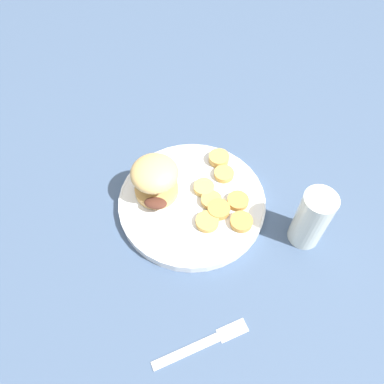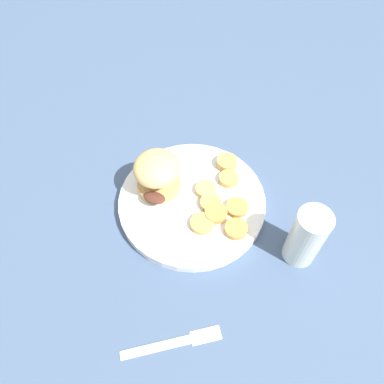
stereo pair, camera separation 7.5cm
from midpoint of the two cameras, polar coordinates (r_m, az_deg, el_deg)
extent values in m
plane|color=#3D5170|center=(0.79, 2.71, -2.17)|extent=(4.00, 4.00, 0.00)
cylinder|color=white|center=(0.78, 2.74, -1.75)|extent=(0.30, 0.30, 0.02)
torus|color=white|center=(0.77, 2.77, -1.38)|extent=(0.30, 0.30, 0.01)
cylinder|color=tan|center=(0.78, -2.32, 0.96)|extent=(0.09, 0.09, 0.02)
ellipsoid|color=brown|center=(0.77, -2.35, 1.82)|extent=(0.05, 0.05, 0.02)
ellipsoid|color=#4C281E|center=(0.77, -3.08, 2.02)|extent=(0.03, 0.03, 0.02)
ellipsoid|color=brown|center=(0.76, -2.25, 1.64)|extent=(0.04, 0.03, 0.02)
ellipsoid|color=#4C281E|center=(0.74, -2.92, -1.08)|extent=(0.05, 0.05, 0.01)
ellipsoid|color=#DBB26B|center=(0.74, -2.47, 3.46)|extent=(0.10, 0.10, 0.05)
cylinder|color=tan|center=(0.76, 5.66, -1.89)|extent=(0.04, 0.04, 0.01)
cylinder|color=#BC8942|center=(0.75, 6.54, -3.44)|extent=(0.05, 0.05, 0.01)
cylinder|color=#BC8942|center=(0.74, 9.64, -5.79)|extent=(0.04, 0.04, 0.01)
cylinder|color=#BC8942|center=(0.76, 9.68, -2.56)|extent=(0.04, 0.04, 0.01)
cylinder|color=tan|center=(0.78, 4.88, 0.22)|extent=(0.04, 0.04, 0.01)
cylinder|color=tan|center=(0.73, 4.46, -5.03)|extent=(0.05, 0.05, 0.01)
cylinder|color=tan|center=(0.80, 8.31, 1.83)|extent=(0.04, 0.04, 0.01)
cylinder|color=tan|center=(0.82, 7.95, 4.31)|extent=(0.04, 0.04, 0.02)
cube|color=silver|center=(0.68, -2.12, -22.86)|extent=(0.12, 0.06, 0.00)
cube|color=silver|center=(0.68, 5.48, -21.19)|extent=(0.06, 0.04, 0.00)
cylinder|color=silver|center=(0.72, 19.94, -6.70)|extent=(0.06, 0.06, 0.13)
camera|label=1|loc=(0.04, -87.13, 4.16)|focal=35.00mm
camera|label=2|loc=(0.04, 92.87, -4.16)|focal=35.00mm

